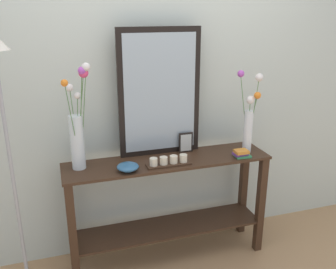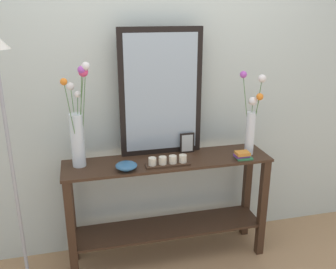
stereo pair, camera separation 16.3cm
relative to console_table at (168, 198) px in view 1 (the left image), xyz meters
name	(u,v)px [view 1 (the left image)]	position (x,y,z in m)	size (l,w,h in m)	color
ground_plane	(168,256)	(0.00, 0.00, -0.53)	(7.00, 6.00, 0.02)	#A87F56
wall_back	(156,83)	(0.00, 0.30, 0.83)	(6.40, 0.08, 2.70)	beige
console_table	(168,198)	(0.00, 0.00, 0.00)	(1.53, 0.36, 0.84)	#382316
mirror_leaning	(160,93)	(-0.02, 0.15, 0.78)	(0.61, 0.03, 0.94)	black
tall_vase_left	(78,130)	(-0.62, 0.04, 0.60)	(0.19, 0.23, 0.73)	silver
vase_right	(249,118)	(0.63, -0.03, 0.59)	(0.17, 0.16, 0.63)	silver
candle_tray	(169,161)	(-0.02, -0.09, 0.34)	(0.32, 0.09, 0.07)	#382316
picture_frame_small	(186,142)	(0.18, 0.11, 0.39)	(0.11, 0.01, 0.16)	black
decorative_bowl	(128,167)	(-0.32, -0.10, 0.35)	(0.15, 0.15, 0.06)	#2D5B84
book_stack	(241,154)	(0.54, -0.11, 0.34)	(0.13, 0.09, 0.06)	#388E56
floor_lamp	(6,131)	(-1.05, -0.09, 0.67)	(0.24, 0.24, 1.77)	#9E9EA3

